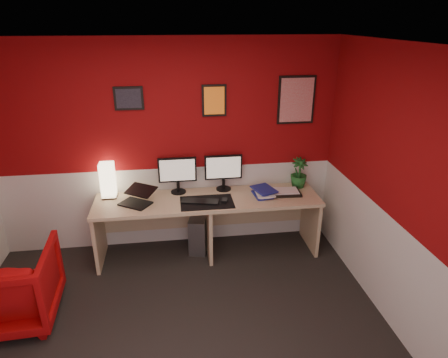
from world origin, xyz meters
The scene contains 24 objects.
ground centered at (0.00, 0.00, 0.00)m, with size 4.00×3.50×0.01m, color black.
ceiling centered at (0.00, 0.00, 2.50)m, with size 4.00×3.50×0.01m, color white.
wall_back centered at (0.00, 1.75, 1.25)m, with size 4.00×0.01×2.50m, color maroon.
wall_right centered at (2.00, 0.00, 1.25)m, with size 0.01×3.50×2.50m, color maroon.
wainscot_back centered at (0.00, 1.75, 0.50)m, with size 4.00×0.01×1.00m, color silver.
wainscot_right centered at (2.00, 0.00, 0.50)m, with size 0.01×3.50×1.00m, color silver.
desk centered at (0.44, 1.41, 0.36)m, with size 2.60×0.65×0.73m, color tan.
shoji_lamp centered at (-0.69, 1.61, 0.93)m, with size 0.16×0.16×0.40m, color #FFE5B2.
laptop centered at (-0.38, 1.37, 0.84)m, with size 0.33×0.23×0.22m, color black.
monitor_left centered at (0.11, 1.63, 1.02)m, with size 0.45×0.06×0.58m, color black.
monitor_right centered at (0.65, 1.64, 1.02)m, with size 0.45×0.06×0.58m, color black.
desk_mat centered at (0.42, 1.30, 0.73)m, with size 0.60×0.38×0.01m, color black.
keyboard centered at (0.34, 1.32, 0.74)m, with size 0.42×0.14×0.02m, color black.
mouse centered at (0.62, 1.29, 0.75)m, with size 0.06×0.10×0.03m, color black.
book_bottom centered at (0.98, 1.38, 0.74)m, with size 0.20×0.27×0.02m, color navy.
book_middle centered at (1.00, 1.39, 0.77)m, with size 0.21×0.29×0.02m, color silver.
book_top centered at (1.00, 1.39, 0.79)m, with size 0.22×0.30×0.03m, color navy.
zen_tray centered at (1.37, 1.42, 0.74)m, with size 0.35×0.25×0.03m, color black.
potted_plant centered at (1.58, 1.60, 0.91)m, with size 0.21×0.21×0.37m, color #19591E.
pc_tower centered at (0.33, 1.54, 0.23)m, with size 0.20×0.45×0.45m, color #99999E.
armchair centered at (-1.50, 0.53, 0.37)m, with size 0.79×0.81×0.74m, color #A40809.
art_left centered at (-0.39, 1.74, 1.85)m, with size 0.32×0.02×0.26m, color black.
art_center centered at (0.56, 1.74, 1.80)m, with size 0.28×0.02×0.36m, color orange.
art_right centered at (1.53, 1.74, 1.78)m, with size 0.44×0.02×0.56m, color red.
Camera 1 is at (0.07, -2.66, 2.68)m, focal length 31.22 mm.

